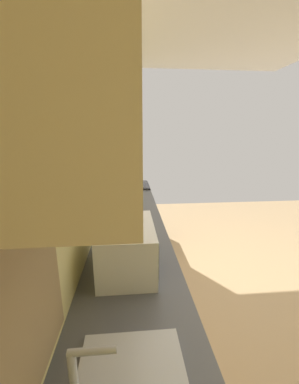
{
  "coord_description": "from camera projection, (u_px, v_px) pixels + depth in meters",
  "views": [
    {
      "loc": [
        -1.88,
        1.1,
        1.68
      ],
      "look_at": [
        -0.39,
        0.97,
        1.29
      ],
      "focal_mm": 20.7,
      "sensor_mm": 36.0,
      "label": 1
    }
  ],
  "objects": [
    {
      "name": "ground_plane",
      "position": [
        238.0,
        300.0,
        2.32
      ],
      "size": [
        6.82,
        6.82,
        0.0
      ],
      "primitive_type": "plane",
      "color": "tan"
    },
    {
      "name": "wall_back",
      "position": [
        87.0,
        171.0,
        1.86
      ],
      "size": [
        4.39,
        0.12,
        2.77
      ],
      "primitive_type": "cube",
      "color": "#E2D281",
      "rests_on": "ground_plane"
    },
    {
      "name": "counter_run",
      "position": [
        132.0,
        298.0,
        1.73
      ],
      "size": [
        3.44,
        0.61,
        0.89
      ],
      "color": "beige",
      "rests_on": "ground_plane"
    },
    {
      "name": "upper_cabinets",
      "position": [
        106.0,
        107.0,
        1.37
      ],
      "size": [
        2.29,
        0.32,
        0.69
      ],
      "color": "beige"
    },
    {
      "name": "window_back_wall",
      "position": [
        14.0,
        324.0,
        0.54
      ],
      "size": [
        0.59,
        0.02,
        0.55
      ],
      "color": "#997A4C"
    },
    {
      "name": "oven_range",
      "position": [
        131.0,
        211.0,
        3.7
      ],
      "size": [
        0.66,
        0.61,
        1.07
      ],
      "color": "black",
      "rests_on": "ground_plane"
    },
    {
      "name": "microwave",
      "position": [
        127.0,
        247.0,
        1.33
      ],
      "size": [
        0.49,
        0.33,
        0.28
      ],
      "color": "white",
      "rests_on": "counter_run"
    },
    {
      "name": "bowl",
      "position": [
        133.0,
        196.0,
        2.86
      ],
      "size": [
        0.13,
        0.13,
        0.07
      ],
      "color": "silver",
      "rests_on": "counter_run"
    }
  ]
}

